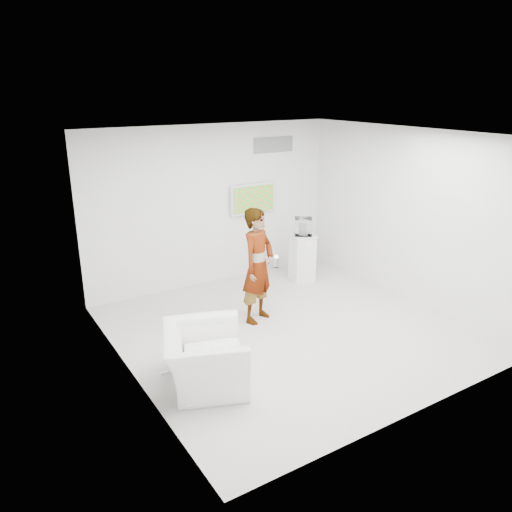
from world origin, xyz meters
name	(u,v)px	position (x,y,z in m)	size (l,w,h in m)	color
room	(291,238)	(0.00, 0.00, 1.50)	(5.01, 5.01, 3.00)	beige
tv	(253,199)	(0.85, 2.45, 1.55)	(1.00, 0.08, 0.60)	silver
logo_decal	(273,145)	(1.35, 2.49, 2.55)	(0.90, 0.02, 0.30)	slate
person	(258,266)	(-0.21, 0.57, 0.93)	(0.68, 0.45, 1.87)	white
armchair	(205,358)	(-1.77, -0.65, 0.37)	(1.14, 1.00, 0.74)	white
pedestal	(302,258)	(1.46, 1.60, 0.47)	(0.45, 0.45, 0.93)	white
floor_uplight	(276,263)	(1.35, 2.34, 0.15)	(0.20, 0.20, 0.31)	silver
vitrine	(303,227)	(1.46, 1.60, 1.09)	(0.32, 0.32, 0.32)	white
console	(303,229)	(1.46, 1.60, 1.05)	(0.06, 0.18, 0.24)	white
wii_remote	(258,215)	(-0.05, 0.82, 1.68)	(0.04, 0.16, 0.04)	white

